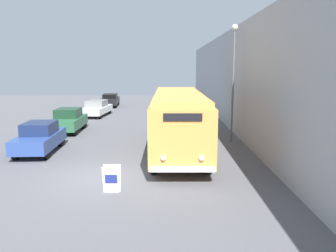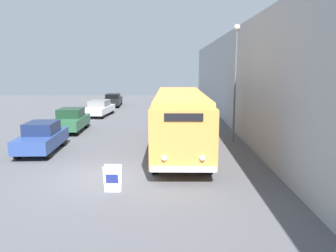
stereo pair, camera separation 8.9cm
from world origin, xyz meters
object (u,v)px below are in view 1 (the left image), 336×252
sign_board (113,179)px  parked_car_distant (112,100)px  streetlamp (235,68)px  parked_car_near (41,137)px  parked_car_mid (70,120)px  parked_car_far (98,108)px  vintage_bus (180,118)px

sign_board → parked_car_distant: parked_car_distant is taller
sign_board → streetlamp: 10.70m
parked_car_near → parked_car_mid: 5.63m
sign_board → parked_car_far: bearing=103.7°
sign_board → streetlamp: bearing=54.5°
sign_board → parked_car_near: (-4.68, 5.56, 0.31)m
parked_car_mid → parked_car_far: 7.53m
sign_board → parked_car_near: 7.28m
vintage_bus → parked_car_far: (-7.10, 12.72, -1.03)m
sign_board → parked_car_near: size_ratio=0.23×
parked_car_far → parked_car_distant: 7.72m
sign_board → parked_car_mid: size_ratio=0.24×
vintage_bus → parked_car_far: bearing=119.2°
vintage_bus → parked_car_distant: (-7.19, 20.44, -1.03)m
streetlamp → parked_car_near: (-10.47, -2.55, -3.59)m
parked_car_distant → parked_car_near: bearing=-93.6°
vintage_bus → sign_board: 6.63m
parked_car_near → parked_car_mid: (-0.19, 5.62, 0.02)m
vintage_bus → streetlamp: streetlamp is taller
parked_car_far → parked_car_distant: bearing=95.4°
parked_car_mid → vintage_bus: bearing=-36.6°
streetlamp → parked_car_mid: 11.66m
streetlamp → parked_car_far: streetlamp is taller
sign_board → parked_car_distant: size_ratio=0.20×
streetlamp → parked_car_far: 15.26m
parked_car_far → parked_car_distant: parked_car_far is taller
parked_car_near → parked_car_mid: bearing=89.0°
vintage_bus → parked_car_near: 7.30m
parked_car_near → parked_car_distant: (0.03, 20.87, -0.05)m
streetlamp → parked_car_far: (-10.35, 10.60, -3.64)m
parked_car_near → parked_car_distant: bearing=87.0°
vintage_bus → parked_car_mid: vintage_bus is taller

